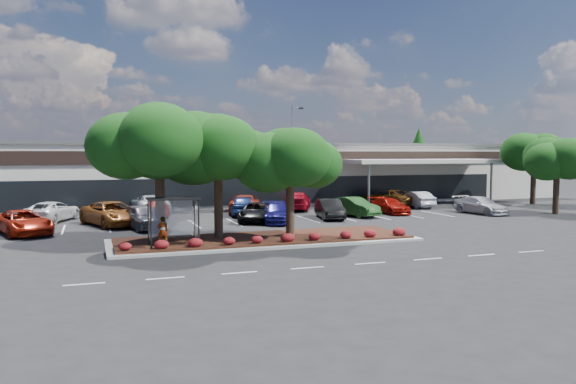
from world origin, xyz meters
name	(u,v)px	position (x,y,z in m)	size (l,w,h in m)	color
ground	(322,250)	(0.00, 0.00, 0.00)	(160.00, 160.00, 0.00)	black
retail_store	(203,172)	(0.06, 33.91, 3.15)	(80.40, 25.20, 6.25)	beige
landscape_island	(265,239)	(-2.00, 4.00, 0.12)	(18.00, 6.00, 0.26)	#A4A49F
lane_markings	(263,227)	(-0.14, 10.42, 0.01)	(33.12, 20.06, 0.01)	silver
shrub_row	(276,238)	(-2.00, 1.90, 0.51)	(17.00, 0.80, 0.50)	maroon
bus_shelter	(173,207)	(-7.50, 2.95, 2.31)	(2.75, 1.55, 2.59)	black
island_tree_west	(159,171)	(-8.00, 4.50, 4.21)	(7.20, 7.20, 7.89)	#13360C
island_tree_mid	(218,175)	(-4.50, 5.20, 3.92)	(6.60, 6.60, 7.32)	#13360C
island_tree_east	(290,182)	(-0.50, 3.70, 3.51)	(5.80, 5.80, 6.50)	#13360C
tree_east_near	(557,176)	(26.00, 10.00, 3.25)	(5.60, 5.60, 6.51)	#13360C
tree_east_far	(534,167)	(31.00, 18.00, 3.81)	(6.40, 6.40, 7.62)	#13360C
conifer_north_east	(419,158)	(34.00, 44.00, 4.50)	(3.96, 3.96, 9.00)	#13360C
person_waiting	(163,231)	(-8.07, 2.83, 1.05)	(0.58, 0.38, 1.58)	#594C47
light_pole	(293,160)	(8.54, 28.04, 4.50)	(1.39, 0.84, 10.14)	#A4A49F
car_0	(23,222)	(-15.79, 11.86, 0.79)	(2.61, 5.65, 1.57)	#9A1C0A
car_1	(112,214)	(-10.23, 14.61, 0.86)	(2.86, 6.21, 1.72)	brown
car_2	(143,217)	(-8.30, 12.01, 0.85)	(2.00, 4.96, 1.69)	#5B5B63
car_3	(277,213)	(1.47, 12.14, 0.74)	(2.09, 5.13, 1.49)	#110F55
car_4	(256,212)	(0.22, 13.35, 0.73)	(2.42, 5.25, 1.46)	black
car_5	(330,209)	(6.25, 13.19, 0.78)	(1.66, 4.75, 1.56)	black
car_6	(354,207)	(8.87, 14.20, 0.79)	(1.67, 4.79, 1.58)	#234F1E
car_7	(389,206)	(12.66, 14.99, 0.67)	(1.88, 4.63, 1.34)	#8C0B03
car_8	(481,205)	(19.99, 12.21, 0.74)	(2.07, 5.09, 1.48)	silver
car_9	(52,211)	(-14.52, 18.84, 0.76)	(2.54, 5.50, 1.53)	silver
car_10	(157,208)	(-6.56, 19.29, 0.70)	(1.97, 4.83, 1.40)	#9E1006
car_11	(150,204)	(-6.87, 22.18, 0.81)	(2.68, 5.81, 1.61)	silver
car_12	(243,206)	(0.37, 17.93, 0.83)	(1.95, 4.85, 1.65)	navy
car_13	(245,204)	(1.03, 19.77, 0.80)	(2.66, 5.77, 1.60)	maroon
car_14	(297,201)	(6.18, 20.60, 0.84)	(2.34, 5.76, 1.67)	maroon
car_16	(388,198)	(16.01, 21.12, 0.84)	(2.77, 6.01, 1.67)	brown
car_17	(416,199)	(17.86, 19.07, 0.77)	(1.63, 4.68, 1.54)	silver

